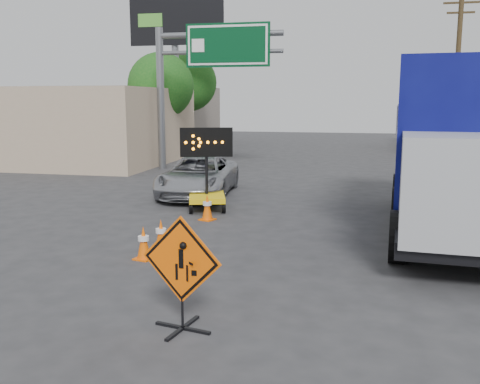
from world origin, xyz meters
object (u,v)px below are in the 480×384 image
(construction_sign, at_px, (182,271))
(pickup_truck, at_px, (199,176))
(arrow_board, at_px, (207,191))
(box_truck, at_px, (453,157))

(construction_sign, relative_size, pickup_truck, 0.35)
(construction_sign, distance_m, arrow_board, 8.93)
(pickup_truck, distance_m, box_truck, 8.90)
(arrow_board, distance_m, box_truck, 7.23)
(arrow_board, bearing_deg, box_truck, -29.36)
(arrow_board, height_order, box_truck, box_truck)
(pickup_truck, relative_size, box_truck, 0.54)
(arrow_board, height_order, pickup_truck, arrow_board)
(box_truck, bearing_deg, construction_sign, -120.04)
(construction_sign, xyz_separation_m, box_truck, (4.83, 7.16, 1.04))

